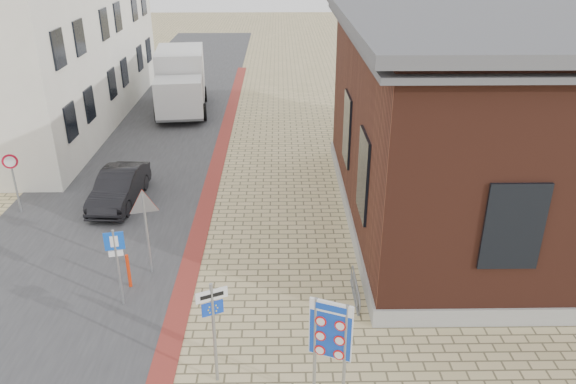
# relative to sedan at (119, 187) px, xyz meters

# --- Properties ---
(ground) EXTENTS (120.00, 120.00, 0.00)m
(ground) POSITION_rel_sedan_xyz_m (5.11, -8.12, -0.61)
(ground) COLOR tan
(ground) RESTS_ON ground
(road_strip) EXTENTS (7.00, 60.00, 0.02)m
(road_strip) POSITION_rel_sedan_xyz_m (-0.39, 6.88, -0.60)
(road_strip) COLOR #38383A
(road_strip) RESTS_ON ground
(curb_strip) EXTENTS (0.60, 40.00, 0.02)m
(curb_strip) POSITION_rel_sedan_xyz_m (3.11, 1.88, -0.60)
(curb_strip) COLOR maroon
(curb_strip) RESTS_ON ground
(brick_building) EXTENTS (13.00, 13.00, 6.80)m
(brick_building) POSITION_rel_sedan_xyz_m (14.10, -1.12, 2.87)
(brick_building) COLOR gray
(brick_building) RESTS_ON ground
(townhouse_mid) EXTENTS (7.40, 6.40, 9.10)m
(townhouse_mid) POSITION_rel_sedan_xyz_m (-5.89, 9.88, 3.95)
(townhouse_mid) COLOR silver
(townhouse_mid) RESTS_ON ground
(townhouse_far) EXTENTS (7.40, 6.40, 8.30)m
(townhouse_far) POSITION_rel_sedan_xyz_m (-5.89, 15.88, 3.56)
(townhouse_far) COLOR silver
(townhouse_far) RESTS_ON ground
(bike_rack) EXTENTS (0.08, 1.80, 0.60)m
(bike_rack) POSITION_rel_sedan_xyz_m (7.76, -5.92, -0.35)
(bike_rack) COLOR slate
(bike_rack) RESTS_ON ground
(sedan) EXTENTS (1.52, 3.79, 1.22)m
(sedan) POSITION_rel_sedan_xyz_m (0.00, 0.00, 0.00)
(sedan) COLOR black
(sedan) RESTS_ON ground
(box_truck) EXTENTS (3.09, 6.27, 3.16)m
(box_truck) POSITION_rel_sedan_xyz_m (0.47, 11.46, 1.02)
(box_truck) COLOR slate
(box_truck) RESTS_ON ground
(border_sign) EXTENTS (0.83, 0.37, 2.57)m
(border_sign) POSITION_rel_sedan_xyz_m (6.73, -9.62, 1.23)
(border_sign) COLOR gray
(border_sign) RESTS_ON ground
(essen_sign) EXTENTS (0.64, 0.31, 2.52)m
(essen_sign) POSITION_rel_sedan_xyz_m (4.36, -8.91, 1.06)
(essen_sign) COLOR gray
(essen_sign) RESTS_ON ground
(parking_sign) EXTENTS (0.49, 0.14, 2.23)m
(parking_sign) POSITION_rel_sedan_xyz_m (1.61, -6.12, 0.89)
(parking_sign) COLOR gray
(parking_sign) RESTS_ON ground
(yield_sign) EXTENTS (0.90, 0.30, 2.59)m
(yield_sign) POSITION_rel_sedan_xyz_m (2.05, -4.62, 1.37)
(yield_sign) COLOR gray
(yield_sign) RESTS_ON ground
(speed_sign) EXTENTS (0.50, 0.19, 2.17)m
(speed_sign) POSITION_rel_sedan_xyz_m (-3.31, -0.71, 0.83)
(speed_sign) COLOR gray
(speed_sign) RESTS_ON ground
(bollard) EXTENTS (0.10, 0.10, 1.02)m
(bollard) POSITION_rel_sedan_xyz_m (1.61, -5.32, -0.10)
(bollard) COLOR red
(bollard) RESTS_ON ground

